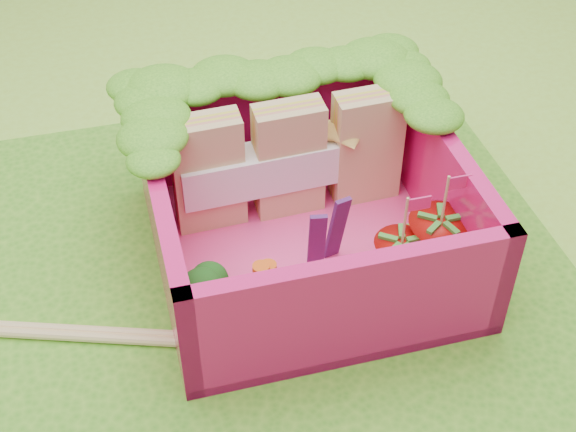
{
  "coord_description": "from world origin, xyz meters",
  "views": [
    {
      "loc": [
        -0.58,
        -2.44,
        2.56
      ],
      "look_at": [
        0.08,
        0.05,
        0.28
      ],
      "focal_mm": 50.0,
      "sensor_mm": 36.0,
      "label": 1
    }
  ],
  "objects_px": {
    "strawberry_right": "(437,245)",
    "bento_box": "(306,208)",
    "sandwich_stack": "(290,159)",
    "broccoli": "(203,295)",
    "strawberry_left": "(400,262)",
    "chopsticks": "(28,330)"
  },
  "relations": [
    {
      "from": "bento_box",
      "to": "strawberry_right",
      "type": "height_order",
      "value": "strawberry_right"
    },
    {
      "from": "chopsticks",
      "to": "broccoli",
      "type": "bearing_deg",
      "value": -14.2
    },
    {
      "from": "strawberry_left",
      "to": "strawberry_right",
      "type": "height_order",
      "value": "strawberry_right"
    },
    {
      "from": "sandwich_stack",
      "to": "strawberry_right",
      "type": "bearing_deg",
      "value": -48.98
    },
    {
      "from": "sandwich_stack",
      "to": "chopsticks",
      "type": "distance_m",
      "value": 1.34
    },
    {
      "from": "bento_box",
      "to": "sandwich_stack",
      "type": "xyz_separation_m",
      "value": [
        0.01,
        0.29,
        0.05
      ]
    },
    {
      "from": "broccoli",
      "to": "sandwich_stack",
      "type": "bearing_deg",
      "value": 50.34
    },
    {
      "from": "strawberry_right",
      "to": "strawberry_left",
      "type": "bearing_deg",
      "value": -168.25
    },
    {
      "from": "strawberry_right",
      "to": "bento_box",
      "type": "bearing_deg",
      "value": 151.06
    },
    {
      "from": "strawberry_right",
      "to": "sandwich_stack",
      "type": "bearing_deg",
      "value": 131.02
    },
    {
      "from": "sandwich_stack",
      "to": "broccoli",
      "type": "height_order",
      "value": "sandwich_stack"
    },
    {
      "from": "sandwich_stack",
      "to": "broccoli",
      "type": "bearing_deg",
      "value": -129.66
    },
    {
      "from": "broccoli",
      "to": "strawberry_right",
      "type": "distance_m",
      "value": 1.02
    },
    {
      "from": "sandwich_stack",
      "to": "broccoli",
      "type": "xyz_separation_m",
      "value": [
        -0.52,
        -0.63,
        -0.1
      ]
    },
    {
      "from": "sandwich_stack",
      "to": "strawberry_left",
      "type": "relative_size",
      "value": 2.24
    },
    {
      "from": "sandwich_stack",
      "to": "strawberry_left",
      "type": "height_order",
      "value": "sandwich_stack"
    },
    {
      "from": "broccoli",
      "to": "strawberry_left",
      "type": "distance_m",
      "value": 0.83
    },
    {
      "from": "sandwich_stack",
      "to": "broccoli",
      "type": "distance_m",
      "value": 0.82
    },
    {
      "from": "strawberry_right",
      "to": "broccoli",
      "type": "bearing_deg",
      "value": -176.65
    },
    {
      "from": "bento_box",
      "to": "chopsticks",
      "type": "relative_size",
      "value": 0.66
    },
    {
      "from": "strawberry_left",
      "to": "chopsticks",
      "type": "bearing_deg",
      "value": 174.15
    },
    {
      "from": "chopsticks",
      "to": "strawberry_left",
      "type": "bearing_deg",
      "value": -5.85
    }
  ]
}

